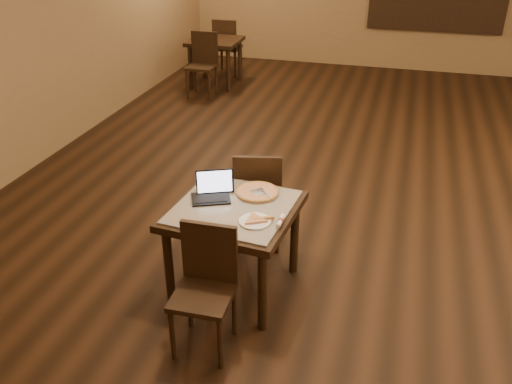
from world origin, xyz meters
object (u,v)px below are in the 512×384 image
(chair_main_far, at_px, (258,195))
(pizza_pan, at_px, (257,193))
(chair_main_near, at_px, (206,281))
(other_table_b_chair_far, at_px, (226,44))
(other_table_b, at_px, (215,47))
(laptop, at_px, (213,191))
(other_table_b_chair_near, at_px, (203,61))
(tiled_table, at_px, (234,218))

(chair_main_far, distance_m, pizza_pan, 0.45)
(chair_main_near, distance_m, other_table_b_chair_far, 6.73)
(chair_main_far, bearing_deg, other_table_b, -79.59)
(chair_main_far, distance_m, laptop, 0.63)
(pizza_pan, bearing_deg, other_table_b_chair_far, 110.97)
(other_table_b_chair_near, relative_size, other_table_b_chair_far, 1.00)
(laptop, distance_m, other_table_b_chair_near, 4.90)
(chair_main_far, distance_m, other_table_b_chair_far, 5.57)
(other_table_b_chair_far, bearing_deg, other_table_b, 89.03)
(other_table_b_chair_far, bearing_deg, laptop, 106.78)
(other_table_b, distance_m, other_table_b_chair_near, 0.59)
(other_table_b, bearing_deg, laptop, -71.36)
(laptop, relative_size, other_table_b_chair_near, 0.36)
(other_table_b, height_order, other_table_b_chair_near, other_table_b_chair_near)
(chair_main_near, bearing_deg, tiled_table, 88.10)
(tiled_table, xyz_separation_m, laptop, (-0.20, 0.10, 0.16))
(other_table_b_chair_near, height_order, other_table_b_chair_far, same)
(chair_main_far, distance_m, other_table_b, 5.03)
(laptop, relative_size, other_table_b, 0.43)
(other_table_b_chair_near, bearing_deg, tiled_table, -67.38)
(laptop, distance_m, pizza_pan, 0.35)
(laptop, distance_m, other_table_b, 5.44)
(chair_main_far, xyz_separation_m, other_table_b_chair_near, (-2.03, 4.02, 0.03))
(other_table_b_chair_near, bearing_deg, chair_main_far, -64.02)
(pizza_pan, height_order, other_table_b_chair_far, other_table_b_chair_far)
(laptop, relative_size, pizza_pan, 0.98)
(pizza_pan, distance_m, other_table_b_chair_near, 4.90)
(chair_main_near, height_order, chair_main_far, chair_main_far)
(tiled_table, distance_m, chair_main_near, 0.64)
(pizza_pan, bearing_deg, chair_main_near, -98.10)
(laptop, bearing_deg, chair_main_far, 43.08)
(tiled_table, height_order, chair_main_near, chair_main_near)
(tiled_table, relative_size, laptop, 2.82)
(tiled_table, distance_m, chair_main_far, 0.63)
(tiled_table, distance_m, other_table_b_chair_far, 6.14)
(chair_main_near, xyz_separation_m, chair_main_far, (0.02, 1.24, 0.02))
(tiled_table, relative_size, chair_main_near, 1.09)
(other_table_b, xyz_separation_m, other_table_b_chair_far, (0.00, 0.58, -0.08))
(pizza_pan, relative_size, other_table_b_chair_near, 0.36)
(chair_main_far, height_order, other_table_b, chair_main_far)
(chair_main_far, bearing_deg, other_table_b_chair_near, -76.59)
(other_table_b, distance_m, other_table_b_chair_far, 0.59)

